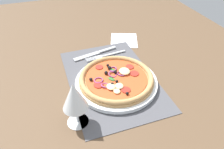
{
  "coord_description": "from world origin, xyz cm",
  "views": [
    {
      "loc": [
        -57.26,
        19.56,
        50.4
      ],
      "look_at": [
        -1.08,
        0.0,
        2.84
      ],
      "focal_mm": 33.94,
      "sensor_mm": 36.0,
      "label": 1
    }
  ],
  "objects_px": {
    "pizza": "(116,78)",
    "napkin": "(124,40)",
    "wine_glass": "(74,98)",
    "plate": "(116,82)",
    "fork": "(104,56)",
    "knife": "(95,53)"
  },
  "relations": [
    {
      "from": "wine_glass",
      "to": "napkin",
      "type": "bearing_deg",
      "value": -37.23
    },
    {
      "from": "fork",
      "to": "wine_glass",
      "type": "bearing_deg",
      "value": 54.6
    },
    {
      "from": "fork",
      "to": "knife",
      "type": "distance_m",
      "value": 0.04
    },
    {
      "from": "pizza",
      "to": "fork",
      "type": "height_order",
      "value": "pizza"
    },
    {
      "from": "fork",
      "to": "knife",
      "type": "xyz_separation_m",
      "value": [
        0.03,
        0.03,
        0.0
      ]
    },
    {
      "from": "pizza",
      "to": "fork",
      "type": "distance_m",
      "value": 0.18
    },
    {
      "from": "pizza",
      "to": "wine_glass",
      "type": "xyz_separation_m",
      "value": [
        -0.12,
        0.17,
        0.07
      ]
    },
    {
      "from": "pizza",
      "to": "napkin",
      "type": "distance_m",
      "value": 0.32
    },
    {
      "from": "plate",
      "to": "napkin",
      "type": "xyz_separation_m",
      "value": [
        0.29,
        -0.14,
        -0.01
      ]
    },
    {
      "from": "fork",
      "to": "knife",
      "type": "height_order",
      "value": "knife"
    },
    {
      "from": "plate",
      "to": "pizza",
      "type": "relative_size",
      "value": 1.1
    },
    {
      "from": "plate",
      "to": "knife",
      "type": "distance_m",
      "value": 0.21
    },
    {
      "from": "pizza",
      "to": "knife",
      "type": "xyz_separation_m",
      "value": [
        0.21,
        0.02,
        -0.02
      ]
    },
    {
      "from": "napkin",
      "to": "pizza",
      "type": "bearing_deg",
      "value": 153.28
    },
    {
      "from": "knife",
      "to": "wine_glass",
      "type": "relative_size",
      "value": 1.34
    },
    {
      "from": "napkin",
      "to": "plate",
      "type": "bearing_deg",
      "value": 153.3
    },
    {
      "from": "wine_glass",
      "to": "plate",
      "type": "bearing_deg",
      "value": -53.8
    },
    {
      "from": "plate",
      "to": "knife",
      "type": "xyz_separation_m",
      "value": [
        0.21,
        0.02,
        -0.0
      ]
    },
    {
      "from": "plate",
      "to": "fork",
      "type": "relative_size",
      "value": 1.62
    },
    {
      "from": "pizza",
      "to": "napkin",
      "type": "bearing_deg",
      "value": -26.72
    },
    {
      "from": "knife",
      "to": "wine_glass",
      "type": "height_order",
      "value": "wine_glass"
    },
    {
      "from": "knife",
      "to": "wine_glass",
      "type": "xyz_separation_m",
      "value": [
        -0.33,
        0.15,
        0.09
      ]
    }
  ]
}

